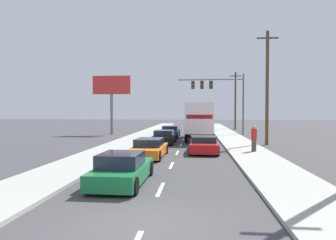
% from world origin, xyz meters
% --- Properties ---
extents(ground_plane, '(140.00, 140.00, 0.00)m').
position_xyz_m(ground_plane, '(0.00, 25.00, 0.00)').
color(ground_plane, '#3D3D3F').
extents(sidewalk_right, '(2.91, 80.00, 0.14)m').
position_xyz_m(sidewalk_right, '(5.01, 20.00, 0.07)').
color(sidewalk_right, '#9E9E99').
rests_on(sidewalk_right, ground_plane).
extents(sidewalk_left, '(2.91, 80.00, 0.14)m').
position_xyz_m(sidewalk_left, '(-5.01, 20.00, 0.07)').
color(sidewalk_left, '#9E9E99').
rests_on(sidewalk_left, ground_plane).
extents(lane_markings, '(0.14, 62.00, 0.01)m').
position_xyz_m(lane_markings, '(0.00, 23.64, 0.00)').
color(lane_markings, silver).
rests_on(lane_markings, ground_plane).
extents(car_navy, '(1.98, 4.69, 1.28)m').
position_xyz_m(car_navy, '(-1.55, 26.10, 0.59)').
color(car_navy, '#141E4C').
rests_on(car_navy, ground_plane).
extents(car_black, '(2.04, 4.26, 1.20)m').
position_xyz_m(car_black, '(-1.57, 19.52, 0.55)').
color(car_black, black).
rests_on(car_black, ground_plane).
extents(car_orange, '(2.06, 4.51, 1.17)m').
position_xyz_m(car_orange, '(-1.65, 11.49, 0.54)').
color(car_orange, orange).
rests_on(car_orange, ground_plane).
extents(car_green, '(1.95, 4.42, 1.27)m').
position_xyz_m(car_green, '(-1.63, 4.35, 0.57)').
color(car_green, '#196B38').
rests_on(car_green, ground_plane).
extents(box_truck, '(2.81, 9.32, 3.65)m').
position_xyz_m(box_truck, '(1.65, 22.70, 2.09)').
color(box_truck, white).
rests_on(box_truck, ground_plane).
extents(car_red, '(2.06, 4.54, 1.15)m').
position_xyz_m(car_red, '(1.86, 14.01, 0.54)').
color(car_red, red).
rests_on(car_red, ground_plane).
extents(traffic_signal_mast, '(8.21, 0.69, 7.49)m').
position_xyz_m(traffic_signal_mast, '(3.44, 30.61, 5.64)').
color(traffic_signal_mast, '#595B56').
rests_on(traffic_signal_mast, ground_plane).
extents(utility_pole_mid, '(1.80, 0.28, 9.76)m').
position_xyz_m(utility_pole_mid, '(7.37, 19.23, 5.02)').
color(utility_pole_mid, brown).
rests_on(utility_pole_mid, ground_plane).
extents(utility_pole_far, '(1.80, 0.28, 9.04)m').
position_xyz_m(utility_pole_far, '(7.45, 41.33, 4.66)').
color(utility_pole_far, brown).
rests_on(utility_pole_far, ground_plane).
extents(roadside_billboard, '(4.73, 0.36, 7.28)m').
position_xyz_m(roadside_billboard, '(-9.14, 29.28, 5.30)').
color(roadside_billboard, slate).
rests_on(roadside_billboard, ground_plane).
extents(pedestrian_near_corner, '(0.38, 0.38, 1.79)m').
position_xyz_m(pedestrian_near_corner, '(5.29, 13.77, 1.04)').
color(pedestrian_near_corner, '#3F3F42').
rests_on(pedestrian_near_corner, sidewalk_right).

